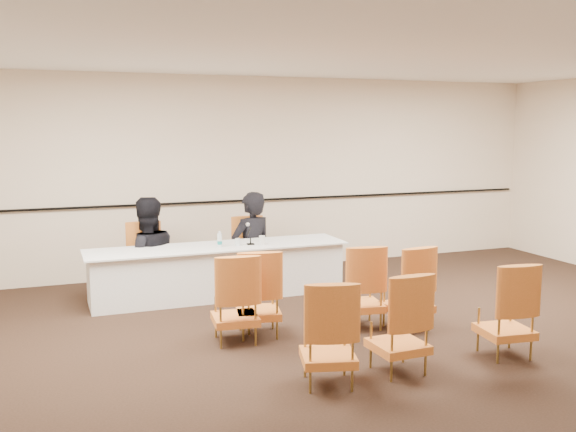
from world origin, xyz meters
The scene contains 21 objects.
floor centered at (0.00, 0.00, 0.00)m, with size 10.00×10.00×0.00m, color black.
ceiling centered at (0.00, 0.00, 3.00)m, with size 10.00×10.00×0.00m, color white.
wall_back centered at (0.00, 4.00, 1.50)m, with size 10.00×0.04×3.00m, color beige.
wall_rail centered at (0.00, 3.96, 1.10)m, with size 9.80×0.04×0.03m, color black.
panel_table centered at (-0.95, 2.57, 0.34)m, with size 3.42×0.80×0.68m, color silver, non-canonical shape.
panelist_main centered at (-0.32, 3.09, 0.41)m, with size 0.67×0.44×1.83m, color black.
panelist_main_chair centered at (-0.32, 3.09, 0.47)m, with size 0.50×0.50×0.95m, color #BC6221, non-canonical shape.
panelist_second centered at (-1.81, 3.09, 0.40)m, with size 0.89×0.69×1.82m, color black.
panelist_second_chair centered at (-1.81, 3.09, 0.47)m, with size 0.50×0.50×0.95m, color #BC6221, non-canonical shape.
papers centered at (-0.47, 2.51, 0.69)m, with size 0.30×0.22×0.00m, color white.
microphone centered at (-0.53, 2.48, 0.83)m, with size 0.10×0.20×0.28m, color black, non-canonical shape.
water_bottle centered at (-0.95, 2.48, 0.79)m, with size 0.06×0.06×0.21m, color #178283, non-canonical shape.
drinking_glass centered at (-0.71, 2.48, 0.73)m, with size 0.06×0.06×0.10m, color silver.
coffee_cup centered at (-0.39, 2.41, 0.75)m, with size 0.08×0.08×0.13m, color silver.
aud_chair_front_left centered at (-1.25, 0.76, 0.47)m, with size 0.50×0.50×0.95m, color #BC6221, non-canonical shape.
aud_chair_front_mid centered at (0.20, 0.74, 0.47)m, with size 0.50×0.50×0.95m, color #BC6221, non-canonical shape.
aud_chair_front_right centered at (0.66, 0.50, 0.47)m, with size 0.50×0.50×0.95m, color #BC6221, non-canonical shape.
aud_chair_back_left centered at (-0.81, -0.61, 0.47)m, with size 0.50×0.50×0.95m, color #BC6221, non-canonical shape.
aud_chair_back_mid centered at (-0.09, -0.58, 0.47)m, with size 0.50×0.50×0.95m, color #BC6221, non-canonical shape.
aud_chair_back_right centered at (1.11, -0.58, 0.47)m, with size 0.50×0.50×0.95m, color #BC6221, non-canonical shape.
aud_chair_extra centered at (-0.96, 0.88, 0.47)m, with size 0.50×0.50×0.95m, color #BC6221, non-canonical shape.
Camera 1 is at (-3.06, -5.49, 2.25)m, focal length 40.00 mm.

